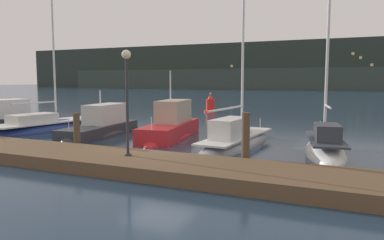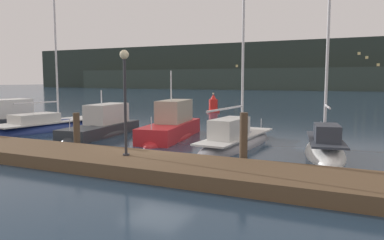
{
  "view_description": "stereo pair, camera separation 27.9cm",
  "coord_description": "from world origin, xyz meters",
  "px_view_note": "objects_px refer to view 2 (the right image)",
  "views": [
    {
      "loc": [
        7.3,
        -12.89,
        3.11
      ],
      "look_at": [
        0.0,
        3.31,
        1.2
      ],
      "focal_mm": 35.0,
      "sensor_mm": 36.0,
      "label": 1
    },
    {
      "loc": [
        7.55,
        -12.78,
        3.11
      ],
      "look_at": [
        0.0,
        3.31,
        1.2
      ],
      "focal_mm": 35.0,
      "sensor_mm": 36.0,
      "label": 2
    }
  ],
  "objects_px": {
    "motorboat_berth_4": "(102,130)",
    "sailboat_berth_6": "(236,142)",
    "sailboat_berth_3": "(49,128)",
    "sailboat_berth_7": "(325,151)",
    "channel_buoy": "(213,105)",
    "dock_lamppost": "(125,85)",
    "motorboat_berth_5": "(171,131)"
  },
  "relations": [
    {
      "from": "motorboat_berth_4",
      "to": "sailboat_berth_6",
      "type": "bearing_deg",
      "value": -1.87
    },
    {
      "from": "sailboat_berth_3",
      "to": "motorboat_berth_4",
      "type": "height_order",
      "value": "sailboat_berth_3"
    },
    {
      "from": "sailboat_berth_3",
      "to": "sailboat_berth_6",
      "type": "distance_m",
      "value": 12.54
    },
    {
      "from": "sailboat_berth_3",
      "to": "sailboat_berth_7",
      "type": "distance_m",
      "value": 16.56
    },
    {
      "from": "sailboat_berth_3",
      "to": "motorboat_berth_4",
      "type": "distance_m",
      "value": 4.46
    },
    {
      "from": "sailboat_berth_6",
      "to": "channel_buoy",
      "type": "height_order",
      "value": "sailboat_berth_6"
    },
    {
      "from": "channel_buoy",
      "to": "dock_lamppost",
      "type": "xyz_separation_m",
      "value": [
        5.81,
        -22.73,
        2.25
      ]
    },
    {
      "from": "motorboat_berth_5",
      "to": "dock_lamppost",
      "type": "height_order",
      "value": "dock_lamppost"
    },
    {
      "from": "sailboat_berth_6",
      "to": "channel_buoy",
      "type": "relative_size",
      "value": 6.48
    },
    {
      "from": "motorboat_berth_4",
      "to": "sailboat_berth_6",
      "type": "xyz_separation_m",
      "value": [
        8.07,
        -0.26,
        -0.07
      ]
    },
    {
      "from": "sailboat_berth_7",
      "to": "motorboat_berth_4",
      "type": "bearing_deg",
      "value": 176.63
    },
    {
      "from": "motorboat_berth_5",
      "to": "sailboat_berth_6",
      "type": "bearing_deg",
      "value": -14.14
    },
    {
      "from": "sailboat_berth_6",
      "to": "sailboat_berth_7",
      "type": "relative_size",
      "value": 1.46
    },
    {
      "from": "motorboat_berth_4",
      "to": "motorboat_berth_5",
      "type": "bearing_deg",
      "value": 10.41
    },
    {
      "from": "motorboat_berth_4",
      "to": "sailboat_berth_7",
      "type": "relative_size",
      "value": 0.8
    },
    {
      "from": "motorboat_berth_5",
      "to": "channel_buoy",
      "type": "bearing_deg",
      "value": 103.95
    },
    {
      "from": "sailboat_berth_3",
      "to": "dock_lamppost",
      "type": "xyz_separation_m",
      "value": [
        10.37,
        -6.43,
        2.82
      ]
    },
    {
      "from": "motorboat_berth_5",
      "to": "channel_buoy",
      "type": "height_order",
      "value": "motorboat_berth_5"
    },
    {
      "from": "sailboat_berth_3",
      "to": "sailboat_berth_6",
      "type": "xyz_separation_m",
      "value": [
        12.52,
        -0.62,
        0.07
      ]
    },
    {
      "from": "sailboat_berth_6",
      "to": "channel_buoy",
      "type": "distance_m",
      "value": 18.7
    },
    {
      "from": "sailboat_berth_7",
      "to": "motorboat_berth_5",
      "type": "bearing_deg",
      "value": 169.7
    },
    {
      "from": "sailboat_berth_6",
      "to": "channel_buoy",
      "type": "xyz_separation_m",
      "value": [
        -7.96,
        16.92,
        0.5
      ]
    },
    {
      "from": "motorboat_berth_4",
      "to": "sailboat_berth_7",
      "type": "bearing_deg",
      "value": -3.37
    },
    {
      "from": "motorboat_berth_5",
      "to": "sailboat_berth_7",
      "type": "relative_size",
      "value": 0.8
    },
    {
      "from": "motorboat_berth_5",
      "to": "sailboat_berth_6",
      "type": "xyz_separation_m",
      "value": [
        4.01,
        -1.01,
        -0.17
      ]
    },
    {
      "from": "sailboat_berth_3",
      "to": "motorboat_berth_5",
      "type": "bearing_deg",
      "value": 2.66
    },
    {
      "from": "sailboat_berth_3",
      "to": "motorboat_berth_5",
      "type": "distance_m",
      "value": 8.52
    },
    {
      "from": "sailboat_berth_7",
      "to": "channel_buoy",
      "type": "relative_size",
      "value": 4.44
    },
    {
      "from": "sailboat_berth_3",
      "to": "channel_buoy",
      "type": "distance_m",
      "value": 16.94
    },
    {
      "from": "sailboat_berth_7",
      "to": "channel_buoy",
      "type": "height_order",
      "value": "sailboat_berth_7"
    },
    {
      "from": "motorboat_berth_5",
      "to": "sailboat_berth_6",
      "type": "relative_size",
      "value": 0.55
    },
    {
      "from": "motorboat_berth_5",
      "to": "sailboat_berth_6",
      "type": "distance_m",
      "value": 4.14
    }
  ]
}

